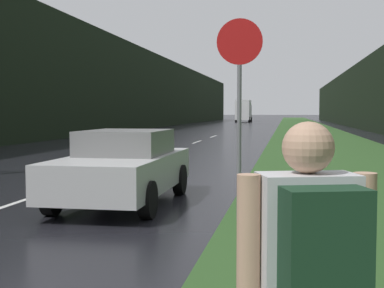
{
  "coord_description": "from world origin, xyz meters",
  "views": [
    {
      "loc": [
        5.07,
        -0.6,
        1.74
      ],
      "look_at": [
        2.55,
        13.62,
        0.86
      ],
      "focal_mm": 50.0,
      "sensor_mm": 36.0,
      "label": 1
    }
  ],
  "objects": [
    {
      "name": "grass_verge",
      "position": [
        7.08,
        40.0,
        0.01
      ],
      "size": [
        6.0,
        240.0,
        0.02
      ],
      "primitive_type": "cube",
      "color": "#2D5123",
      "rests_on": "ground_plane"
    },
    {
      "name": "stop_sign",
      "position": [
        4.34,
        7.76,
        1.96
      ],
      "size": [
        0.72,
        0.07,
        3.18
      ],
      "color": "slate",
      "rests_on": "ground_plane"
    },
    {
      "name": "delivery_truck",
      "position": [
        -2.04,
        88.85,
        1.91
      ],
      "size": [
        2.45,
        7.33,
        3.64
      ],
      "color": "gray",
      "rests_on": "ground_plane"
    },
    {
      "name": "lane_stripe_f",
      "position": [
        0.0,
        36.62,
        0.0
      ],
      "size": [
        0.12,
        3.0,
        0.01
      ],
      "primitive_type": "cube",
      "color": "silver",
      "rests_on": "ground_plane"
    },
    {
      "name": "treeline_near_side",
      "position": [
        13.08,
        50.0,
        3.35
      ],
      "size": [
        2.0,
        140.0,
        6.7
      ],
      "primitive_type": "cube",
      "color": "black",
      "rests_on": "ground_plane"
    },
    {
      "name": "lane_stripe_e",
      "position": [
        0.0,
        29.62,
        0.0
      ],
      "size": [
        0.12,
        3.0,
        0.01
      ],
      "primitive_type": "cube",
      "color": "silver",
      "rests_on": "ground_plane"
    },
    {
      "name": "lane_stripe_d",
      "position": [
        0.0,
        22.62,
        0.0
      ],
      "size": [
        0.12,
        3.0,
        0.01
      ],
      "primitive_type": "cube",
      "color": "silver",
      "rests_on": "ground_plane"
    },
    {
      "name": "lane_stripe_b",
      "position": [
        0.0,
        8.62,
        0.0
      ],
      "size": [
        0.12,
        3.0,
        0.01
      ],
      "primitive_type": "cube",
      "color": "silver",
      "rests_on": "ground_plane"
    },
    {
      "name": "treeline_far_side",
      "position": [
        -10.08,
        50.0,
        4.06
      ],
      "size": [
        2.0,
        140.0,
        8.11
      ],
      "primitive_type": "cube",
      "color": "black",
      "rests_on": "ground_plane"
    },
    {
      "name": "car_passing_near",
      "position": [
        2.04,
        9.08,
        0.7
      ],
      "size": [
        1.86,
        4.26,
        1.38
      ],
      "rotation": [
        0.0,
        0.0,
        3.14
      ],
      "color": "#BCBCBC",
      "rests_on": "ground_plane"
    },
    {
      "name": "lane_stripe_c",
      "position": [
        0.0,
        15.62,
        0.0
      ],
      "size": [
        0.12,
        3.0,
        0.01
      ],
      "primitive_type": "cube",
      "color": "silver",
      "rests_on": "ground_plane"
    }
  ]
}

